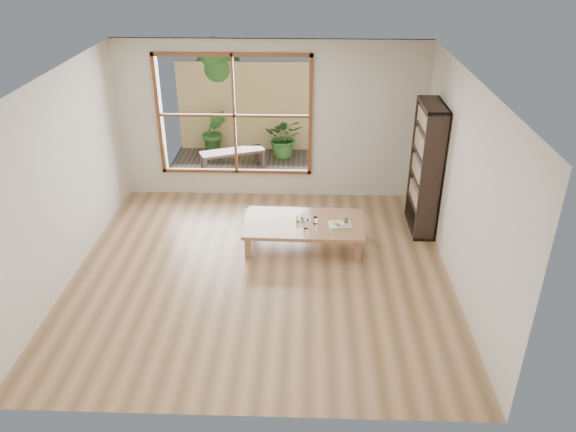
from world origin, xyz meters
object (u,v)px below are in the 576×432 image
bookshelf (426,169)px  low_table (304,225)px  garden_bench (232,154)px  food_tray (341,223)px

bookshelf → low_table: bearing=-161.4°
low_table → bookshelf: 1.98m
garden_bench → food_tray: bearing=-77.9°
low_table → bookshelf: size_ratio=0.88×
garden_bench → low_table: bearing=-85.6°
bookshelf → garden_bench: bookshelf is taller
low_table → garden_bench: 3.04m
food_tray → garden_bench: 3.36m
bookshelf → food_tray: 1.52m
low_table → garden_bench: garden_bench is taller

